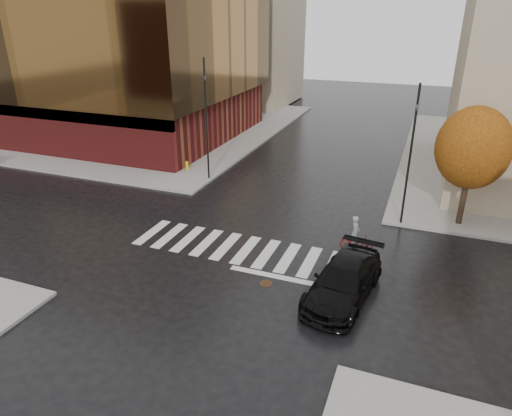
{
  "coord_description": "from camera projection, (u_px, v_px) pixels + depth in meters",
  "views": [
    {
      "loc": [
        7.71,
        -18.09,
        11.14
      ],
      "look_at": [
        0.22,
        1.32,
        2.0
      ],
      "focal_mm": 32.0,
      "sensor_mm": 36.0,
      "label": 1
    }
  ],
  "objects": [
    {
      "name": "tree_ne_a",
      "position": [
        473.0,
        148.0,
        23.7
      ],
      "size": [
        3.8,
        3.8,
        6.5
      ],
      "color": "black",
      "rests_on": "sidewalk_ne"
    },
    {
      "name": "office_glass",
      "position": [
        95.0,
        42.0,
        41.75
      ],
      "size": [
        27.0,
        19.0,
        16.0
      ],
      "color": "maroon",
      "rests_on": "sidewalk_nw"
    },
    {
      "name": "cyclist",
      "position": [
        356.0,
        239.0,
        22.67
      ],
      "size": [
        1.68,
        0.79,
        1.84
      ],
      "rotation": [
        0.0,
        0.0,
        1.72
      ],
      "color": "maroon",
      "rests_on": "ground"
    },
    {
      "name": "manhole",
      "position": [
        266.0,
        283.0,
        20.1
      ],
      "size": [
        0.66,
        0.66,
        0.01
      ],
      "primitive_type": "cylinder",
      "rotation": [
        0.0,
        0.0,
        -0.15
      ],
      "color": "#4B2E1A",
      "rests_on": "ground"
    },
    {
      "name": "building_nw_far",
      "position": [
        237.0,
        17.0,
        55.26
      ],
      "size": [
        14.0,
        12.0,
        20.0
      ],
      "primitive_type": "cube",
      "color": "tan",
      "rests_on": "sidewalk_nw"
    },
    {
      "name": "traffic_light_ne",
      "position": [
        411.0,
        147.0,
        23.73
      ],
      "size": [
        0.17,
        0.2,
        7.62
      ],
      "rotation": [
        0.0,
        0.0,
        3.07
      ],
      "color": "black",
      "rests_on": "sidewalk_ne"
    },
    {
      "name": "sidewalk_nw",
      "position": [
        134.0,
        124.0,
        47.29
      ],
      "size": [
        30.0,
        30.0,
        0.15
      ],
      "primitive_type": "cube",
      "color": "gray",
      "rests_on": "ground"
    },
    {
      "name": "sedan",
      "position": [
        344.0,
        281.0,
        18.86
      ],
      "size": [
        2.94,
        5.69,
        1.58
      ],
      "primitive_type": "imported",
      "rotation": [
        0.0,
        0.0,
        -0.14
      ],
      "color": "black",
      "rests_on": "ground"
    },
    {
      "name": "traffic_light_nw",
      "position": [
        206.0,
        111.0,
        30.26
      ],
      "size": [
        0.25,
        0.22,
        8.13
      ],
      "rotation": [
        0.0,
        0.0,
        -1.23
      ],
      "color": "black",
      "rests_on": "sidewalk_nw"
    },
    {
      "name": "ground",
      "position": [
        242.0,
        254.0,
        22.47
      ],
      "size": [
        120.0,
        120.0,
        0.0
      ],
      "primitive_type": "plane",
      "color": "black",
      "rests_on": "ground"
    },
    {
      "name": "fire_hydrant",
      "position": [
        187.0,
        165.0,
        33.63
      ],
      "size": [
        0.24,
        0.24,
        0.68
      ],
      "color": "yellow",
      "rests_on": "sidewalk_nw"
    },
    {
      "name": "crosswalk",
      "position": [
        246.0,
        250.0,
        22.89
      ],
      "size": [
        12.0,
        3.0,
        0.01
      ],
      "primitive_type": "cube",
      "color": "silver",
      "rests_on": "ground"
    }
  ]
}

